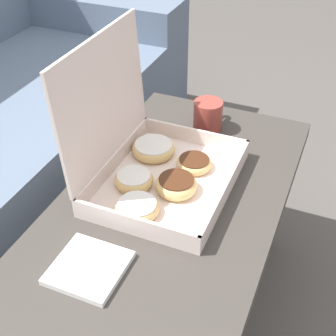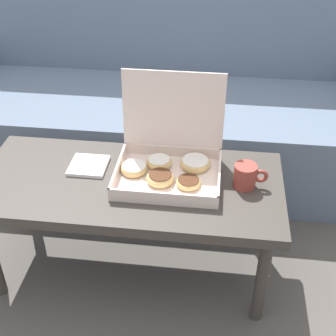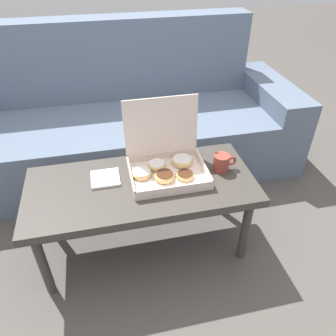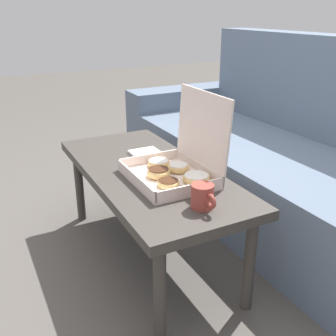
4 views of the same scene
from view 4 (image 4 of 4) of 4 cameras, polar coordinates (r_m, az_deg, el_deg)
The scene contains 6 objects.
ground_plane at distance 1.93m, azimuth -2.11°, elevation -12.34°, with size 12.00×12.00×0.00m, color #514C47.
couch at distance 2.22m, azimuth 17.53°, elevation 0.58°, with size 2.39×0.84×0.97m.
coffee_table at distance 1.73m, azimuth -2.89°, elevation -1.62°, with size 1.10×0.50×0.44m.
pastry_box at distance 1.60m, azimuth 1.41°, elevation 0.56°, with size 0.37×0.32×0.35m.
coffee_mug at distance 1.37m, azimuth 5.25°, elevation -4.11°, with size 0.12×0.08×0.09m.
napkin_stack at distance 1.88m, azimuth -3.19°, elevation 2.11°, with size 0.14×0.14×0.01m.
Camera 4 is at (1.44, -0.67, 1.09)m, focal length 42.00 mm.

